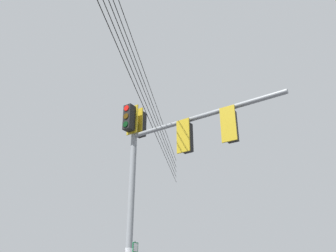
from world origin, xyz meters
name	(u,v)px	position (x,y,z in m)	size (l,w,h in m)	color
signal_mast_assembly	(159,156)	(-0.89, 1.38, 5.11)	(2.87, 4.91, 7.11)	gray
overhead_wire_span	(143,87)	(-1.02, -0.40, 8.59)	(13.44, 18.33, 1.67)	black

